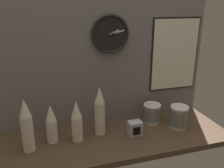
{
  "coord_description": "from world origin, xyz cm",
  "views": [
    {
      "loc": [
        -43.86,
        -138.58,
        87.89
      ],
      "look_at": [
        -1.18,
        4.0,
        37.04
      ],
      "focal_mm": 38.0,
      "sensor_mm": 36.0,
      "label": 1
    }
  ],
  "objects_px": {
    "bowl_stack_far_right": "(179,116)",
    "menu_board": "(175,55)",
    "cup_stack_center": "(100,111)",
    "bowl_stack_right": "(152,113)",
    "cup_stack_far_left": "(27,125)",
    "cup_stack_center_left": "(77,121)",
    "napkin_dispenser": "(135,128)",
    "cup_stack_left": "(51,123)",
    "wall_clock": "(110,34)"
  },
  "relations": [
    {
      "from": "cup_stack_center",
      "to": "bowl_stack_far_right",
      "type": "distance_m",
      "value": 0.59
    },
    {
      "from": "cup_stack_center",
      "to": "bowl_stack_right",
      "type": "height_order",
      "value": "cup_stack_center"
    },
    {
      "from": "bowl_stack_far_right",
      "to": "menu_board",
      "type": "bearing_deg",
      "value": 72.41
    },
    {
      "from": "cup_stack_far_left",
      "to": "bowl_stack_right",
      "type": "distance_m",
      "value": 0.91
    },
    {
      "from": "cup_stack_center_left",
      "to": "napkin_dispenser",
      "type": "height_order",
      "value": "cup_stack_center_left"
    },
    {
      "from": "wall_clock",
      "to": "bowl_stack_right",
      "type": "bearing_deg",
      "value": -22.07
    },
    {
      "from": "bowl_stack_right",
      "to": "menu_board",
      "type": "height_order",
      "value": "menu_board"
    },
    {
      "from": "bowl_stack_right",
      "to": "menu_board",
      "type": "relative_size",
      "value": 0.26
    },
    {
      "from": "cup_stack_center_left",
      "to": "bowl_stack_far_right",
      "type": "distance_m",
      "value": 0.75
    },
    {
      "from": "bowl_stack_far_right",
      "to": "cup_stack_center",
      "type": "bearing_deg",
      "value": 171.32
    },
    {
      "from": "menu_board",
      "to": "napkin_dispenser",
      "type": "xyz_separation_m",
      "value": [
        -0.43,
        -0.27,
        -0.44
      ]
    },
    {
      "from": "cup_stack_center_left",
      "to": "bowl_stack_right",
      "type": "bearing_deg",
      "value": 8.94
    },
    {
      "from": "bowl_stack_far_right",
      "to": "wall_clock",
      "type": "distance_m",
      "value": 0.78
    },
    {
      "from": "cup_stack_far_left",
      "to": "menu_board",
      "type": "relative_size",
      "value": 0.6
    },
    {
      "from": "bowl_stack_right",
      "to": "bowl_stack_far_right",
      "type": "bearing_deg",
      "value": -41.21
    },
    {
      "from": "bowl_stack_far_right",
      "to": "menu_board",
      "type": "distance_m",
      "value": 0.49
    },
    {
      "from": "cup_stack_far_left",
      "to": "menu_board",
      "type": "distance_m",
      "value": 1.21
    },
    {
      "from": "cup_stack_left",
      "to": "cup_stack_center_left",
      "type": "xyz_separation_m",
      "value": [
        0.16,
        -0.04,
        0.01
      ]
    },
    {
      "from": "cup_stack_left",
      "to": "menu_board",
      "type": "xyz_separation_m",
      "value": [
        0.99,
        0.19,
        0.36
      ]
    },
    {
      "from": "bowl_stack_right",
      "to": "cup_stack_center_left",
      "type": "bearing_deg",
      "value": -171.06
    },
    {
      "from": "menu_board",
      "to": "bowl_stack_right",
      "type": "bearing_deg",
      "value": -151.17
    },
    {
      "from": "cup_stack_center_left",
      "to": "menu_board",
      "type": "height_order",
      "value": "menu_board"
    },
    {
      "from": "cup_stack_far_left",
      "to": "bowl_stack_far_right",
      "type": "height_order",
      "value": "cup_stack_far_left"
    },
    {
      "from": "cup_stack_left",
      "to": "cup_stack_far_left",
      "type": "relative_size",
      "value": 0.76
    },
    {
      "from": "bowl_stack_right",
      "to": "menu_board",
      "type": "bearing_deg",
      "value": 28.83
    },
    {
      "from": "wall_clock",
      "to": "menu_board",
      "type": "height_order",
      "value": "wall_clock"
    },
    {
      "from": "cup_stack_far_left",
      "to": "bowl_stack_right",
      "type": "bearing_deg",
      "value": 7.62
    },
    {
      "from": "cup_stack_left",
      "to": "bowl_stack_right",
      "type": "xyz_separation_m",
      "value": [
        0.75,
        0.06,
        -0.05
      ]
    },
    {
      "from": "cup_stack_center_left",
      "to": "wall_clock",
      "type": "bearing_deg",
      "value": 36.14
    },
    {
      "from": "cup_stack_center_left",
      "to": "menu_board",
      "type": "bearing_deg",
      "value": 15.08
    },
    {
      "from": "cup_stack_center",
      "to": "bowl_stack_right",
      "type": "xyz_separation_m",
      "value": [
        0.42,
        0.05,
        -0.09
      ]
    },
    {
      "from": "wall_clock",
      "to": "napkin_dispenser",
      "type": "bearing_deg",
      "value": -69.36
    },
    {
      "from": "bowl_stack_right",
      "to": "wall_clock",
      "type": "distance_m",
      "value": 0.68
    },
    {
      "from": "cup_stack_left",
      "to": "napkin_dispenser",
      "type": "distance_m",
      "value": 0.57
    },
    {
      "from": "napkin_dispenser",
      "to": "bowl_stack_right",
      "type": "bearing_deg",
      "value": 36.12
    },
    {
      "from": "bowl_stack_far_right",
      "to": "wall_clock",
      "type": "xyz_separation_m",
      "value": [
        -0.45,
        0.25,
        0.58
      ]
    },
    {
      "from": "cup_stack_center",
      "to": "cup_stack_center_left",
      "type": "xyz_separation_m",
      "value": [
        -0.17,
        -0.05,
        -0.03
      ]
    },
    {
      "from": "cup_stack_center",
      "to": "cup_stack_center_left",
      "type": "relative_size",
      "value": 1.22
    },
    {
      "from": "cup_stack_far_left",
      "to": "cup_stack_center_left",
      "type": "distance_m",
      "value": 0.31
    },
    {
      "from": "menu_board",
      "to": "cup_stack_center_left",
      "type": "bearing_deg",
      "value": -164.92
    },
    {
      "from": "wall_clock",
      "to": "menu_board",
      "type": "bearing_deg",
      "value": 0.95
    },
    {
      "from": "cup_stack_center_left",
      "to": "bowl_stack_far_right",
      "type": "bearing_deg",
      "value": -3.11
    },
    {
      "from": "cup_stack_left",
      "to": "cup_stack_far_left",
      "type": "height_order",
      "value": "cup_stack_far_left"
    },
    {
      "from": "bowl_stack_far_right",
      "to": "napkin_dispenser",
      "type": "bearing_deg",
      "value": -178.17
    },
    {
      "from": "cup_stack_center",
      "to": "cup_stack_center_left",
      "type": "height_order",
      "value": "cup_stack_center"
    },
    {
      "from": "cup_stack_center",
      "to": "cup_stack_left",
      "type": "distance_m",
      "value": 0.33
    },
    {
      "from": "bowl_stack_far_right",
      "to": "bowl_stack_right",
      "type": "height_order",
      "value": "bowl_stack_far_right"
    },
    {
      "from": "cup_stack_center",
      "to": "napkin_dispenser",
      "type": "height_order",
      "value": "cup_stack_center"
    },
    {
      "from": "cup_stack_center",
      "to": "menu_board",
      "type": "distance_m",
      "value": 0.75
    },
    {
      "from": "bowl_stack_right",
      "to": "cup_stack_center",
      "type": "bearing_deg",
      "value": -173.86
    }
  ]
}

